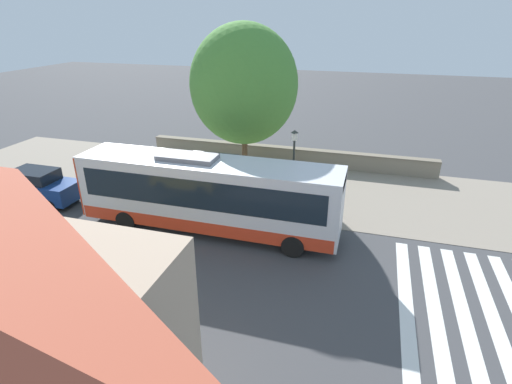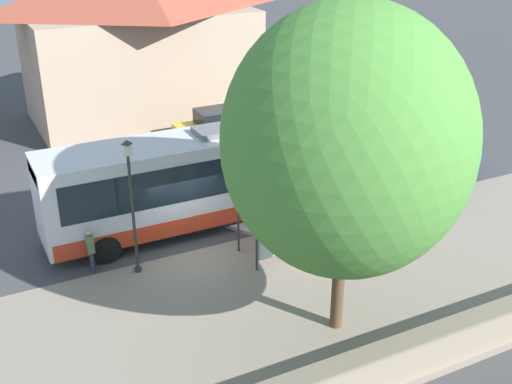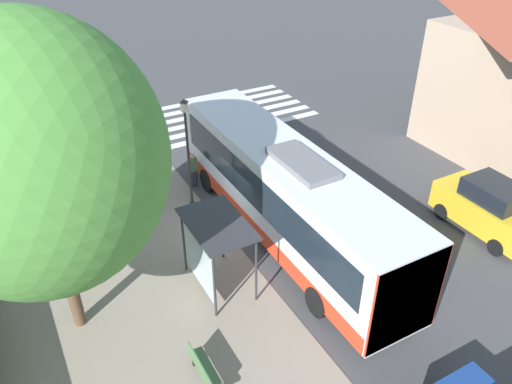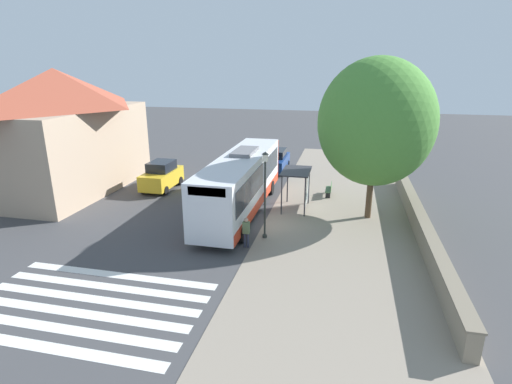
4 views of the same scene
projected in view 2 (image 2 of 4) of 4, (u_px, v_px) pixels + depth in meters
name	position (u px, v px, depth m)	size (l,w,h in m)	color
ground_plane	(192.00, 251.00, 22.66)	(120.00, 120.00, 0.00)	#424244
sidewalk_plaza	(248.00, 319.00, 19.00)	(9.00, 44.00, 0.02)	gray
background_building	(139.00, 38.00, 34.60)	(7.75, 12.31, 8.61)	tan
bus	(210.00, 175.00, 23.90)	(2.61, 12.42, 3.76)	silver
bus_shelter	(282.00, 201.00, 21.57)	(1.72, 2.73, 2.55)	#2D2D33
pedestrian	(90.00, 247.00, 21.06)	(0.34, 0.22, 1.59)	#2D3347
bench	(389.00, 245.00, 22.10)	(0.40, 1.55, 0.88)	#4C7247
street_lamp_near	(131.00, 197.00, 20.29)	(0.28, 0.28, 4.68)	#2D332D
shade_tree	(347.00, 142.00, 16.34)	(6.53, 6.53, 9.32)	brown
parked_car_behind_bus	(429.00, 158.00, 28.28)	(1.98, 4.55, 1.87)	navy
parked_car_far_lane	(217.00, 131.00, 31.29)	(1.95, 3.96, 2.07)	gold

